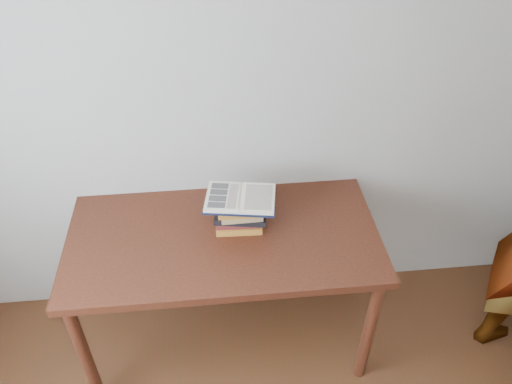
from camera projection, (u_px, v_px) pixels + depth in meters
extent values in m
cube|color=#A8A59F|center=(235.00, 107.00, 2.39)|extent=(3.50, 0.04, 2.60)
cube|color=#4D2213|center=(223.00, 238.00, 2.43)|extent=(1.51, 0.76, 0.04)
cylinder|color=#4D2213|center=(85.00, 356.00, 2.38)|extent=(0.06, 0.06, 0.77)
cylinder|color=#4D2213|center=(369.00, 331.00, 2.49)|extent=(0.06, 0.06, 0.77)
cylinder|color=#4D2213|center=(103.00, 258.00, 2.87)|extent=(0.06, 0.06, 0.77)
cylinder|color=#4D2213|center=(340.00, 241.00, 2.98)|extent=(0.06, 0.06, 0.77)
cube|color=#B17528|center=(239.00, 222.00, 2.46)|extent=(0.23, 0.17, 0.03)
cube|color=maroon|center=(238.00, 218.00, 2.44)|extent=(0.22, 0.14, 0.03)
cube|color=black|center=(241.00, 213.00, 2.42)|extent=(0.27, 0.19, 0.03)
cube|color=#9D8C51|center=(241.00, 209.00, 2.39)|extent=(0.20, 0.17, 0.03)
cube|color=#B17528|center=(240.00, 205.00, 2.37)|extent=(0.21, 0.17, 0.03)
cube|color=black|center=(240.00, 200.00, 2.37)|extent=(0.37, 0.28, 0.01)
cube|color=beige|center=(223.00, 197.00, 2.37)|extent=(0.19, 0.24, 0.01)
cube|color=beige|center=(258.00, 198.00, 2.36)|extent=(0.19, 0.24, 0.01)
cylinder|color=beige|center=(240.00, 198.00, 2.37)|extent=(0.05, 0.22, 0.01)
cube|color=black|center=(220.00, 186.00, 2.42)|extent=(0.09, 0.05, 0.00)
cube|color=black|center=(219.00, 192.00, 2.38)|extent=(0.09, 0.05, 0.00)
cube|color=black|center=(218.00, 198.00, 2.35)|extent=(0.09, 0.05, 0.00)
cube|color=black|center=(216.00, 205.00, 2.31)|extent=(0.09, 0.05, 0.00)
cube|color=#BCB2A2|center=(233.00, 196.00, 2.36)|extent=(0.07, 0.18, 0.00)
cube|color=#BCB2A2|center=(259.00, 197.00, 2.36)|extent=(0.16, 0.20, 0.00)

